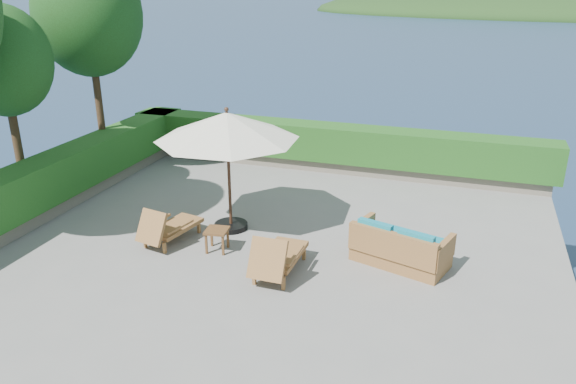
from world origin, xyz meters
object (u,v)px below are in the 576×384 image
(lounge_left, at_px, (168,227))
(lounge_right, at_px, (277,256))
(wicker_loveseat, at_px, (399,248))
(patio_umbrella, at_px, (227,127))
(side_table, at_px, (217,233))

(lounge_left, distance_m, lounge_right, 2.75)
(wicker_loveseat, bearing_deg, lounge_right, -134.42)
(lounge_right, bearing_deg, patio_umbrella, 136.22)
(patio_umbrella, bearing_deg, lounge_right, -44.52)
(patio_umbrella, relative_size, wicker_loveseat, 1.93)
(lounge_left, bearing_deg, patio_umbrella, 59.90)
(lounge_left, relative_size, side_table, 3.15)
(patio_umbrella, distance_m, lounge_left, 2.47)
(lounge_left, relative_size, lounge_right, 0.97)
(lounge_left, xyz_separation_m, side_table, (1.15, -0.01, 0.03))
(patio_umbrella, distance_m, lounge_right, 3.10)
(patio_umbrella, bearing_deg, lounge_left, -131.48)
(wicker_loveseat, bearing_deg, lounge_left, -156.07)
(lounge_left, bearing_deg, side_table, 11.04)
(lounge_right, relative_size, wicker_loveseat, 0.81)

